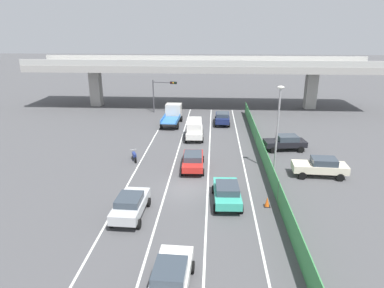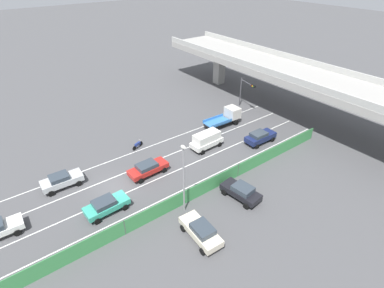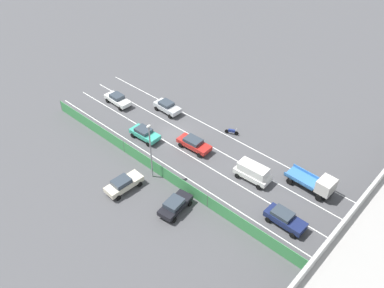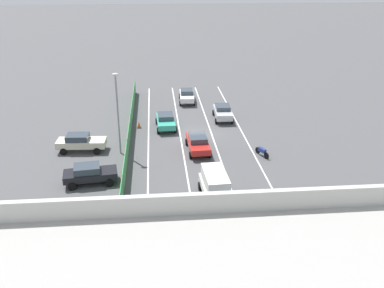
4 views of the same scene
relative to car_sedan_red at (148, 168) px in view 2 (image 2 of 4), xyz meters
The scene contains 19 objects.
ground_plane 4.27m from the car_sedan_red, 92.96° to the right, with size 300.00×300.00×0.00m, color #4C4C4F.
lane_line_left_edge 5.26m from the car_sedan_red, 169.90° to the left, with size 0.14×46.18×0.01m, color silver.
lane_line_mid_left 2.23m from the car_sedan_red, 153.78° to the left, with size 0.14×46.18×0.01m, color silver.
lane_line_mid_right 1.89m from the car_sedan_red, 32.76° to the left, with size 0.14×46.18×0.01m, color silver.
lane_line_right_edge 4.84m from the car_sedan_red, 11.01° to the left, with size 0.14×46.18×0.01m, color silver.
elevated_overpass 26.54m from the car_sedan_red, 90.48° to the left, with size 53.63×8.91×7.75m.
green_fence 6.59m from the car_sedan_red, ahead, with size 0.10×42.28×1.70m.
car_sedan_red is the anchor object (origin of this frame).
car_taxi_teal 6.89m from the car_sedan_red, 65.78° to the right, with size 2.17×4.36×1.53m.
car_van_white 9.00m from the car_sedan_red, 92.42° to the left, with size 2.21×4.46×2.17m.
car_sedan_navy 15.79m from the car_sedan_red, 79.23° to the left, with size 2.05×4.45×1.63m.
car_sedan_silver 9.34m from the car_sedan_red, 113.23° to the right, with size 2.11×4.33×1.58m.
flatbed_truck_blue 16.08m from the car_sedan_red, 103.09° to the left, with size 2.46×5.69×2.41m.
motorcycle 6.01m from the car_sedan_red, 163.33° to the left, with size 0.93×1.84×0.93m.
parked_sedan_cream 11.00m from the car_sedan_red, ahead, with size 4.61×2.18×1.65m.
parked_sedan_dark 10.89m from the car_sedan_red, 31.42° to the left, with size 4.42×2.47×1.59m.
traffic_light 22.41m from the car_sedan_red, 105.30° to the left, with size 3.69×1.02×4.87m.
street_lamp 8.14m from the car_sedan_red, ahead, with size 0.60×0.36×7.60m.
traffic_cone 8.73m from the car_sedan_red, 49.29° to the right, with size 0.47×0.47×0.73m.
Camera 2 is at (25.43, -8.48, 21.45)m, focal length 28.22 mm.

